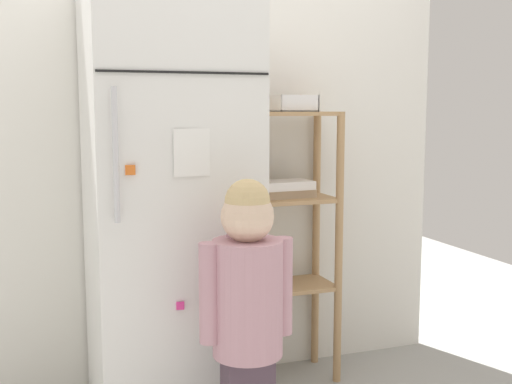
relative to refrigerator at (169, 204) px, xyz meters
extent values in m
cube|color=silver|center=(0.16, 0.35, 0.25)|extent=(2.53, 0.03, 2.27)
cube|color=white|center=(0.00, 0.00, 0.00)|extent=(0.62, 0.64, 1.77)
cube|color=black|center=(0.00, -0.32, 0.51)|extent=(0.61, 0.01, 0.01)
cylinder|color=silver|center=(-0.25, -0.34, 0.23)|extent=(0.02, 0.02, 0.46)
cube|color=white|center=(0.02, -0.32, 0.23)|extent=(0.13, 0.01, 0.17)
cube|color=orange|center=(-0.20, -0.33, 0.17)|extent=(0.03, 0.02, 0.03)
cube|color=orange|center=(0.21, -0.33, -0.44)|extent=(0.04, 0.02, 0.04)
cube|color=#EA348B|center=(-0.03, -0.33, -0.32)|extent=(0.03, 0.01, 0.03)
cube|color=#EA157B|center=(0.18, -0.33, -0.43)|extent=(0.04, 0.01, 0.04)
cube|color=yellow|center=(0.08, -0.33, -0.39)|extent=(0.02, 0.01, 0.02)
cylinder|color=#BF8C99|center=(0.16, -0.50, -0.26)|extent=(0.24, 0.24, 0.40)
sphere|color=#BF8C99|center=(0.16, -0.43, -0.07)|extent=(0.11, 0.11, 0.11)
sphere|color=beige|center=(0.16, -0.50, 0.02)|extent=(0.18, 0.18, 0.18)
sphere|color=tan|center=(0.16, -0.50, 0.07)|extent=(0.15, 0.15, 0.15)
cylinder|color=#BF8C99|center=(0.03, -0.50, -0.23)|extent=(0.07, 0.07, 0.34)
cylinder|color=#BF8C99|center=(0.29, -0.50, -0.23)|extent=(0.07, 0.07, 0.34)
cylinder|color=tan|center=(0.40, 0.06, -0.26)|extent=(0.04, 0.04, 1.25)
cylinder|color=tan|center=(0.79, 0.06, -0.26)|extent=(0.04, 0.04, 1.25)
cylinder|color=tan|center=(0.40, 0.30, -0.26)|extent=(0.04, 0.04, 1.25)
cylinder|color=tan|center=(0.79, 0.30, -0.26)|extent=(0.04, 0.04, 1.25)
cube|color=tan|center=(0.60, 0.18, 0.36)|extent=(0.42, 0.26, 0.02)
cube|color=tan|center=(0.60, 0.18, -0.03)|extent=(0.42, 0.26, 0.02)
cube|color=tan|center=(0.60, 0.18, -0.44)|extent=(0.42, 0.26, 0.02)
cube|color=#C6AD8E|center=(0.59, 0.20, 0.00)|extent=(0.25, 0.17, 0.04)
cube|color=white|center=(0.58, 0.18, 0.04)|extent=(0.25, 0.17, 0.04)
cylinder|color=#2D384C|center=(0.52, 0.18, -0.40)|extent=(0.09, 0.09, 0.06)
cube|color=white|center=(0.61, 0.17, 0.37)|extent=(0.18, 0.17, 0.01)
cube|color=white|center=(0.61, 0.09, 0.40)|extent=(0.18, 0.01, 0.07)
cube|color=white|center=(0.61, 0.25, 0.40)|extent=(0.18, 0.01, 0.07)
cube|color=white|center=(0.52, 0.17, 0.40)|extent=(0.01, 0.17, 0.07)
cube|color=white|center=(0.70, 0.17, 0.40)|extent=(0.01, 0.17, 0.07)
sphere|color=#C93D2D|center=(0.64, 0.15, 0.41)|extent=(0.07, 0.07, 0.07)
sphere|color=#B73B19|center=(0.58, 0.15, 0.41)|extent=(0.06, 0.06, 0.06)
camera|label=1|loc=(-0.53, -2.51, 0.38)|focal=44.90mm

